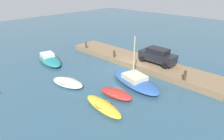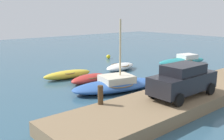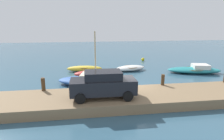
{
  "view_description": "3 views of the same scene",
  "coord_description": "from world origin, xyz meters",
  "px_view_note": "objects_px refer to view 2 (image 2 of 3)",
  "views": [
    {
      "loc": [
        -12.47,
        15.56,
        9.01
      ],
      "look_at": [
        0.13,
        2.08,
        0.63
      ],
      "focal_mm": 31.02,
      "sensor_mm": 36.0,
      "label": 1
    },
    {
      "loc": [
        -14.0,
        -10.51,
        5.01
      ],
      "look_at": [
        -1.09,
        4.44,
        0.75
      ],
      "focal_mm": 42.05,
      "sensor_mm": 36.0,
      "label": 2
    },
    {
      "loc": [
        -3.39,
        -14.39,
        5.36
      ],
      "look_at": [
        -0.87,
        3.35,
        0.94
      ],
      "focal_mm": 30.76,
      "sensor_mm": 36.0,
      "label": 3
    }
  ],
  "objects_px": {
    "mooring_post_west": "(100,95)",
    "parked_car": "(183,80)",
    "motorboat_teal": "(183,60)",
    "marker_buoy": "(108,57)",
    "rowboat_yellow": "(68,74)",
    "dinghy_red": "(89,78)",
    "mooring_post_mid_west": "(199,70)",
    "sailboat_blue": "(115,84)",
    "rowboat_white": "(120,67)"
  },
  "relations": [
    {
      "from": "rowboat_white",
      "to": "mooring_post_west",
      "type": "bearing_deg",
      "value": -149.0
    },
    {
      "from": "mooring_post_mid_west",
      "to": "parked_car",
      "type": "relative_size",
      "value": 0.2
    },
    {
      "from": "dinghy_red",
      "to": "sailboat_blue",
      "type": "height_order",
      "value": "sailboat_blue"
    },
    {
      "from": "rowboat_white",
      "to": "parked_car",
      "type": "distance_m",
      "value": 10.23
    },
    {
      "from": "rowboat_yellow",
      "to": "mooring_post_west",
      "type": "bearing_deg",
      "value": -104.49
    },
    {
      "from": "rowboat_white",
      "to": "sailboat_blue",
      "type": "bearing_deg",
      "value": -146.79
    },
    {
      "from": "sailboat_blue",
      "to": "rowboat_white",
      "type": "distance_m",
      "value": 6.45
    },
    {
      "from": "mooring_post_west",
      "to": "mooring_post_mid_west",
      "type": "height_order",
      "value": "mooring_post_west"
    },
    {
      "from": "mooring_post_west",
      "to": "marker_buoy",
      "type": "height_order",
      "value": "mooring_post_west"
    },
    {
      "from": "dinghy_red",
      "to": "parked_car",
      "type": "relative_size",
      "value": 0.79
    },
    {
      "from": "rowboat_yellow",
      "to": "mooring_post_mid_west",
      "type": "xyz_separation_m",
      "value": [
        6.02,
        -7.82,
        0.75
      ]
    },
    {
      "from": "dinghy_red",
      "to": "marker_buoy",
      "type": "relative_size",
      "value": 7.1
    },
    {
      "from": "mooring_post_west",
      "to": "dinghy_red",
      "type": "bearing_deg",
      "value": 59.19
    },
    {
      "from": "mooring_post_west",
      "to": "marker_buoy",
      "type": "xyz_separation_m",
      "value": [
        11.26,
        12.81,
        -0.89
      ]
    },
    {
      "from": "marker_buoy",
      "to": "sailboat_blue",
      "type": "bearing_deg",
      "value": -127.91
    },
    {
      "from": "motorboat_teal",
      "to": "marker_buoy",
      "type": "bearing_deg",
      "value": 128.35
    },
    {
      "from": "rowboat_yellow",
      "to": "dinghy_red",
      "type": "bearing_deg",
      "value": -70.06
    },
    {
      "from": "sailboat_blue",
      "to": "mooring_post_west",
      "type": "distance_m",
      "value": 4.62
    },
    {
      "from": "rowboat_white",
      "to": "marker_buoy",
      "type": "xyz_separation_m",
      "value": [
        3.13,
        5.4,
        -0.08
      ]
    },
    {
      "from": "rowboat_yellow",
      "to": "rowboat_white",
      "type": "bearing_deg",
      "value": 1.33
    },
    {
      "from": "mooring_post_west",
      "to": "parked_car",
      "type": "relative_size",
      "value": 0.22
    },
    {
      "from": "parked_car",
      "to": "rowboat_white",
      "type": "bearing_deg",
      "value": 67.08
    },
    {
      "from": "mooring_post_west",
      "to": "parked_car",
      "type": "xyz_separation_m",
      "value": [
        4.1,
        -1.9,
        0.44
      ]
    },
    {
      "from": "mooring_post_mid_west",
      "to": "marker_buoy",
      "type": "xyz_separation_m",
      "value": [
        2.35,
        12.81,
        -0.84
      ]
    },
    {
      "from": "rowboat_yellow",
      "to": "mooring_post_mid_west",
      "type": "distance_m",
      "value": 9.9
    },
    {
      "from": "mooring_post_mid_west",
      "to": "parked_car",
      "type": "distance_m",
      "value": 5.2
    },
    {
      "from": "parked_car",
      "to": "dinghy_red",
      "type": "bearing_deg",
      "value": 95.59
    },
    {
      "from": "sailboat_blue",
      "to": "mooring_post_west",
      "type": "height_order",
      "value": "sailboat_blue"
    },
    {
      "from": "dinghy_red",
      "to": "marker_buoy",
      "type": "distance_m",
      "value": 10.56
    },
    {
      "from": "rowboat_white",
      "to": "rowboat_yellow",
      "type": "relative_size",
      "value": 0.91
    },
    {
      "from": "mooring_post_mid_west",
      "to": "marker_buoy",
      "type": "height_order",
      "value": "mooring_post_mid_west"
    },
    {
      "from": "mooring_post_west",
      "to": "parked_car",
      "type": "bearing_deg",
      "value": -24.9
    },
    {
      "from": "sailboat_blue",
      "to": "mooring_post_mid_west",
      "type": "bearing_deg",
      "value": -15.03
    },
    {
      "from": "mooring_post_west",
      "to": "parked_car",
      "type": "distance_m",
      "value": 4.54
    },
    {
      "from": "dinghy_red",
      "to": "rowboat_yellow",
      "type": "height_order",
      "value": "rowboat_yellow"
    },
    {
      "from": "sailboat_blue",
      "to": "rowboat_white",
      "type": "relative_size",
      "value": 1.72
    },
    {
      "from": "dinghy_red",
      "to": "rowboat_white",
      "type": "height_order",
      "value": "rowboat_white"
    },
    {
      "from": "sailboat_blue",
      "to": "mooring_post_mid_west",
      "type": "xyz_separation_m",
      "value": [
        5.38,
        -2.89,
        0.66
      ]
    },
    {
      "from": "motorboat_teal",
      "to": "sailboat_blue",
      "type": "xyz_separation_m",
      "value": [
        -11.34,
        -2.51,
        0.04
      ]
    },
    {
      "from": "parked_car",
      "to": "sailboat_blue",
      "type": "bearing_deg",
      "value": 97.18
    },
    {
      "from": "rowboat_yellow",
      "to": "parked_car",
      "type": "xyz_separation_m",
      "value": [
        1.21,
        -9.73,
        1.23
      ]
    },
    {
      "from": "parked_car",
      "to": "motorboat_teal",
      "type": "bearing_deg",
      "value": 34.6
    },
    {
      "from": "mooring_post_mid_west",
      "to": "mooring_post_west",
      "type": "bearing_deg",
      "value": 180.0
    },
    {
      "from": "mooring_post_mid_west",
      "to": "marker_buoy",
      "type": "distance_m",
      "value": 13.05
    },
    {
      "from": "rowboat_yellow",
      "to": "parked_car",
      "type": "relative_size",
      "value": 0.97
    },
    {
      "from": "rowboat_white",
      "to": "mooring_post_west",
      "type": "xyz_separation_m",
      "value": [
        -8.13,
        -7.41,
        0.81
      ]
    },
    {
      "from": "sailboat_blue",
      "to": "rowboat_white",
      "type": "xyz_separation_m",
      "value": [
        4.6,
        4.52,
        -0.11
      ]
    },
    {
      "from": "sailboat_blue",
      "to": "mooring_post_mid_west",
      "type": "distance_m",
      "value": 6.14
    },
    {
      "from": "dinghy_red",
      "to": "motorboat_teal",
      "type": "height_order",
      "value": "motorboat_teal"
    },
    {
      "from": "dinghy_red",
      "to": "marker_buoy",
      "type": "height_order",
      "value": "dinghy_red"
    }
  ]
}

